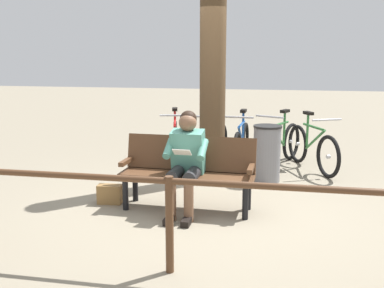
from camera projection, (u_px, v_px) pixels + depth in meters
ground_plane at (210, 208)px, 5.35m from camera, size 40.00×40.00×0.00m
bench at (188, 167)px, 5.26m from camera, size 1.61×0.51×0.87m
person_reading at (186, 158)px, 5.07m from camera, size 0.50×0.77×1.20m
handbag at (110, 194)px, 5.48m from camera, size 0.31×0.17×0.24m
tree_trunk at (213, 39)px, 6.23m from camera, size 0.38×0.38×4.13m
litter_bin at (267, 153)px, 6.41m from camera, size 0.42×0.42×0.84m
bicycle_orange at (312, 148)px, 7.09m from camera, size 0.77×1.55×0.94m
bicycle_green at (279, 144)px, 7.37m from camera, size 0.76×1.56×0.94m
bicycle_red at (241, 144)px, 7.38m from camera, size 0.48×1.68×0.94m
bicycle_silver at (211, 144)px, 7.42m from camera, size 0.51×1.66×0.94m
bicycle_black at (175, 142)px, 7.60m from camera, size 0.55×1.65×0.94m
railing_fence at (169, 204)px, 3.63m from camera, size 3.69×0.13×0.85m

